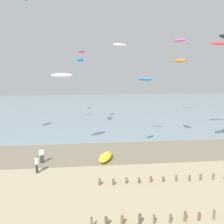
{
  "coord_description": "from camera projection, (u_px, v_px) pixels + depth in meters",
  "views": [
    {
      "loc": [
        -2.16,
        -7.02,
        9.71
      ],
      "look_at": [
        0.11,
        12.27,
        6.61
      ],
      "focal_mm": 42.03,
      "sensor_mm": 36.0,
      "label": 1
    }
  ],
  "objects": [
    {
      "name": "wet_sand_strip",
      "position": [
        101.0,
        153.0,
        31.18
      ],
      "size": [
        120.0,
        8.63,
        0.01
      ],
      "primitive_type": "cube",
      "color": "#7A6D59",
      "rests_on": "ground"
    },
    {
      "name": "sea",
      "position": [
        90.0,
        107.0,
        69.73
      ],
      "size": [
        160.0,
        70.0,
        0.1
      ],
      "primitive_type": "cube",
      "color": "gray",
      "rests_on": "ground"
    },
    {
      "name": "groyne_mid",
      "position": [
        175.0,
        217.0,
        16.92
      ],
      "size": [
        11.34,
        0.36,
        0.74
      ],
      "color": "brown",
      "rests_on": "ground"
    },
    {
      "name": "groyne_far",
      "position": [
        183.0,
        178.0,
        23.2
      ],
      "size": [
        14.91,
        0.35,
        0.6
      ],
      "color": "brown",
      "rests_on": "ground"
    },
    {
      "name": "person_mid_beach",
      "position": [
        42.0,
        155.0,
        27.63
      ],
      "size": [
        0.54,
        0.32,
        1.71
      ],
      "color": "#232328",
      "rests_on": "ground"
    },
    {
      "name": "person_by_waterline",
      "position": [
        37.0,
        164.0,
        24.94
      ],
      "size": [
        0.37,
        0.51,
        1.71
      ],
      "color": "#232328",
      "rests_on": "ground"
    },
    {
      "name": "grounded_kite",
      "position": [
        105.0,
        157.0,
        28.66
      ],
      "size": [
        2.26,
        3.61,
        0.68
      ],
      "primitive_type": "ellipsoid",
      "rotation": [
        0.0,
        0.0,
        1.24
      ],
      "color": "yellow",
      "rests_on": "ground"
    },
    {
      "name": "kite_aloft_1",
      "position": [
        80.0,
        60.0,
        40.3
      ],
      "size": [
        1.49,
        3.37,
        0.66
      ],
      "primitive_type": "ellipsoid",
      "rotation": [
        0.14,
        0.0,
        1.45
      ],
      "color": "#2384D1"
    },
    {
      "name": "kite_aloft_2",
      "position": [
        180.0,
        60.0,
        32.98
      ],
      "size": [
        1.12,
        2.91,
        0.63
      ],
      "primitive_type": "ellipsoid",
      "rotation": [
        0.2,
        0.0,
        4.76
      ],
      "color": "orange"
    },
    {
      "name": "kite_aloft_3",
      "position": [
        220.0,
        43.0,
        36.54
      ],
      "size": [
        2.96,
        1.36,
        0.73
      ],
      "primitive_type": "ellipsoid",
      "rotation": [
        0.34,
        0.0,
        6.16
      ],
      "color": "red"
    },
    {
      "name": "kite_aloft_5",
      "position": [
        81.0,
        52.0,
        43.57
      ],
      "size": [
        1.67,
        2.54,
        0.57
      ],
      "primitive_type": "ellipsoid",
      "rotation": [
        -0.26,
        0.0,
        1.19
      ],
      "color": "#E54C99"
    },
    {
      "name": "kite_aloft_7",
      "position": [
        63.0,
        75.0,
        46.93
      ],
      "size": [
        2.11,
        1.01,
        0.58
      ],
      "primitive_type": "ellipsoid",
      "rotation": [
        -0.46,
        0.0,
        3.29
      ],
      "color": "#19B2B7"
    },
    {
      "name": "kite_aloft_8",
      "position": [
        180.0,
        40.0,
        50.89
      ],
      "size": [
        2.4,
        3.53,
        0.61
      ],
      "primitive_type": "ellipsoid",
      "rotation": [
        -0.06,
        0.0,
        5.14
      ],
      "color": "#E54C99"
    },
    {
      "name": "kite_aloft_10",
      "position": [
        145.0,
        79.0,
        35.83
      ],
      "size": [
        2.15,
        1.79,
        0.58
      ],
      "primitive_type": "ellipsoid",
      "rotation": [
        -0.42,
        0.0,
        5.68
      ],
      "color": "#2384D1"
    },
    {
      "name": "kite_aloft_11",
      "position": [
        120.0,
        45.0,
        24.74
      ],
      "size": [
        1.93,
        2.01,
        0.36
      ],
      "primitive_type": "ellipsoid",
      "rotation": [
        0.04,
        0.0,
        0.82
      ],
      "color": "white"
    },
    {
      "name": "kite_aloft_12",
      "position": [
        62.0,
        75.0,
        30.09
      ],
      "size": [
        2.96,
        2.85,
        0.71
      ],
      "primitive_type": "ellipsoid",
      "rotation": [
        -0.25,
        0.0,
        3.89
      ],
      "color": "white"
    }
  ]
}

